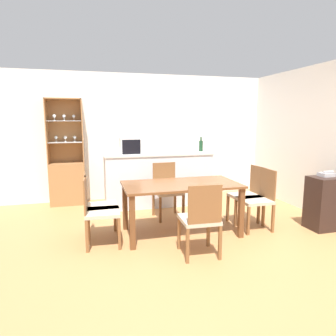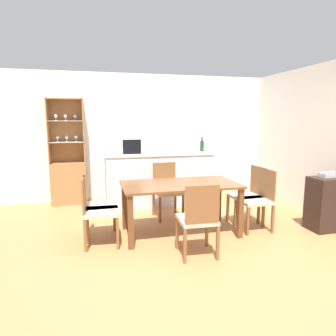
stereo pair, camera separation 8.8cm
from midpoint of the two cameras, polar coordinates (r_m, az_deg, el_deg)
ground_plane at (r=4.11m, az=2.86°, el=-14.20°), size 18.00×18.00×0.00m
wall_back at (r=6.33m, az=-4.43°, el=5.96°), size 6.80×0.06×2.55m
wall_right at (r=5.41m, az=28.95°, el=4.30°), size 0.06×4.60×2.55m
kitchen_counter at (r=5.75m, az=-2.29°, el=-2.12°), size 2.04×0.59×1.00m
display_cabinet at (r=6.11m, az=-19.02°, el=-1.12°), size 0.65×0.37×2.02m
dining_table at (r=4.27m, az=1.92°, el=-4.29°), size 1.63×0.86×0.74m
dining_chair_side_left_far at (r=4.26m, az=-13.74°, el=-6.99°), size 0.45×0.45×0.91m
dining_chair_head_near at (r=3.62m, az=5.45°, el=-9.67°), size 0.45×0.45×0.91m
dining_chair_side_right_near at (r=4.66m, az=16.14°, el=-5.69°), size 0.44×0.44×0.91m
dining_chair_side_left_near at (r=4.02m, az=-13.64°, el=-7.97°), size 0.46×0.46×0.91m
dining_chair_side_right_far at (r=4.88m, az=14.56°, el=-4.96°), size 0.46×0.46×0.91m
dining_chair_head_far at (r=5.02m, az=-0.68°, el=-4.24°), size 0.46×0.46×0.91m
microwave at (r=5.59m, az=-6.98°, el=4.19°), size 0.51×0.38×0.30m
wine_bottle at (r=6.06m, az=5.88°, el=4.27°), size 0.08×0.08×0.29m
side_cabinet at (r=5.10m, az=27.82°, el=-5.87°), size 0.60×0.37×0.79m
telephone at (r=5.02m, az=27.50°, el=-1.07°), size 0.20×0.16×0.09m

